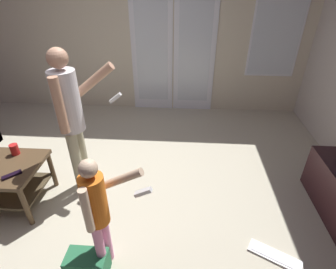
% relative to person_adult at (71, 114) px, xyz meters
% --- Properties ---
extents(ground_plane, '(5.78, 4.63, 0.02)m').
position_rel_person_adult_xyz_m(ground_plane, '(0.21, -0.11, -0.95)').
color(ground_plane, beige).
extents(wall_back_with_doors, '(5.78, 0.09, 2.64)m').
position_rel_person_adult_xyz_m(wall_back_with_doors, '(0.33, 2.17, 0.35)').
color(wall_back_with_doors, beige).
rests_on(wall_back_with_doors, ground_plane).
extents(person_adult, '(0.60, 0.44, 1.56)m').
position_rel_person_adult_xyz_m(person_adult, '(0.00, 0.00, 0.00)').
color(person_adult, tan).
rests_on(person_adult, ground_plane).
extents(person_child, '(0.49, 0.29, 1.09)m').
position_rel_person_adult_xyz_m(person_child, '(0.50, -0.91, -0.28)').
color(person_child, pink).
rests_on(person_child, ground_plane).
extents(backpack, '(0.32, 0.23, 0.22)m').
position_rel_person_adult_xyz_m(backpack, '(0.36, -1.00, -0.83)').
color(backpack, '#2A6E46').
rests_on(backpack, ground_plane).
extents(loose_keyboard, '(0.45, 0.32, 0.02)m').
position_rel_person_adult_xyz_m(loose_keyboard, '(1.91, -0.75, -0.93)').
color(loose_keyboard, white).
rests_on(loose_keyboard, ground_plane).
extents(cup_near_edge, '(0.08, 0.08, 0.11)m').
position_rel_person_adult_xyz_m(cup_near_edge, '(-0.65, -0.07, -0.40)').
color(cup_near_edge, red).
rests_on(cup_near_edge, coffee_table).
extents(tv_remote_black, '(0.16, 0.16, 0.02)m').
position_rel_person_adult_xyz_m(tv_remote_black, '(-0.49, -0.41, -0.45)').
color(tv_remote_black, black).
rests_on(tv_remote_black, coffee_table).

